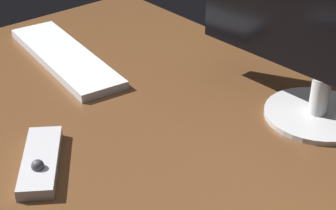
{
  "coord_description": "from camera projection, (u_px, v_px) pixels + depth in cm",
  "views": [
    {
      "loc": [
        63.88,
        -55.23,
        59.31
      ],
      "look_at": [
        -2.25,
        0.97,
        8.0
      ],
      "focal_mm": 59.1,
      "sensor_mm": 36.0,
      "label": 1
    }
  ],
  "objects": [
    {
      "name": "desk",
      "position": [
        172.0,
        144.0,
        1.02
      ],
      "size": [
        140.0,
        84.0,
        2.0
      ],
      "primitive_type": "cube",
      "color": "brown",
      "rests_on": "ground"
    },
    {
      "name": "keyboard",
      "position": [
        65.0,
        57.0,
        1.3
      ],
      "size": [
        41.96,
        15.87,
        1.87
      ],
      "primitive_type": "cube",
      "rotation": [
        0.0,
        0.0,
        -0.12
      ],
      "color": "silver",
      "rests_on": "desk"
    },
    {
      "name": "media_remote",
      "position": [
        41.0,
        161.0,
        0.94
      ],
      "size": [
        18.57,
        15.51,
        3.55
      ],
      "rotation": [
        0.0,
        0.0,
        -0.61
      ],
      "color": "#B7B7BC",
      "rests_on": "desk"
    }
  ]
}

